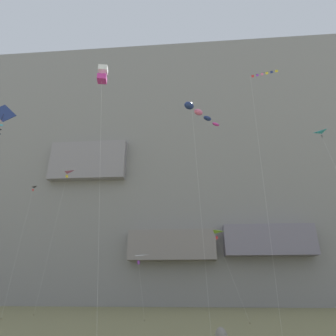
% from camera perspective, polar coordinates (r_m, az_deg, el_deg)
% --- Properties ---
extents(cliff_face, '(180.00, 26.22, 66.96)m').
position_cam_1_polar(cliff_face, '(75.73, 1.31, -0.07)').
color(cliff_face, gray).
rests_on(cliff_face, ground).
extents(kite_diamond_mid_center, '(2.56, 4.93, 22.13)m').
position_cam_1_polar(kite_diamond_mid_center, '(34.86, -30.97, 9.24)').
color(kite_diamond_mid_center, navy).
rests_on(kite_diamond_mid_center, ground).
extents(kite_delta_upper_left, '(2.96, 4.94, 18.22)m').
position_cam_1_polar(kite_delta_upper_left, '(49.29, -26.70, -5.08)').
color(kite_delta_upper_left, black).
rests_on(kite_delta_upper_left, ground).
extents(kite_delta_low_right, '(1.35, 4.95, 19.96)m').
position_cam_1_polar(kite_delta_low_right, '(36.69, 29.82, 4.29)').
color(kite_delta_low_right, '#38B2D1').
rests_on(kite_delta_low_right, ground).
extents(kite_windsock_low_center, '(4.33, 4.74, 21.85)m').
position_cam_1_polar(kite_windsock_low_center, '(30.82, 6.15, 11.48)').
color(kite_windsock_low_center, navy).
rests_on(kite_windsock_low_center, ground).
extents(kite_delta_upper_right, '(3.28, 5.19, 7.06)m').
position_cam_1_polar(kite_delta_upper_right, '(40.75, -6.62, -18.61)').
color(kite_delta_upper_right, white).
rests_on(kite_delta_upper_right, ground).
extents(kite_delta_mid_right, '(3.88, 2.41, 9.45)m').
position_cam_1_polar(kite_delta_mid_right, '(36.06, 9.74, -14.29)').
color(kite_delta_mid_right, '#8CCC33').
rests_on(kite_delta_mid_right, ground).
extents(kite_banner_low_left, '(4.56, 3.06, 27.27)m').
position_cam_1_polar(kite_banner_low_left, '(33.66, 19.34, 12.78)').
color(kite_banner_low_left, black).
rests_on(kite_banner_low_left, ground).
extents(kite_box_mid_left, '(3.33, 3.17, 25.73)m').
position_cam_1_polar(kite_box_mid_left, '(32.25, -13.37, 18.27)').
color(kite_box_mid_left, white).
rests_on(kite_box_mid_left, ground).
extents(kite_delta_front_field, '(2.20, 3.23, 21.72)m').
position_cam_1_polar(kite_delta_front_field, '(51.27, -20.75, -1.59)').
color(kite_delta_front_field, pink).
rests_on(kite_delta_front_field, ground).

